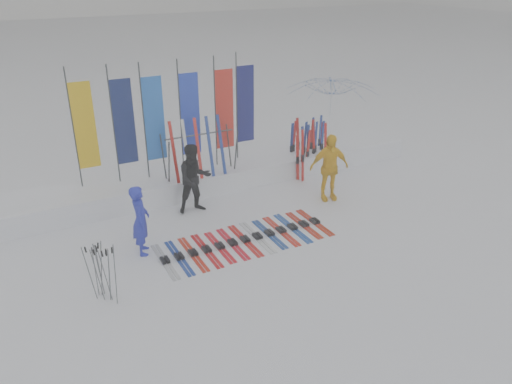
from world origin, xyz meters
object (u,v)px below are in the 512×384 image
ski_rack (200,148)px  person_yellow (329,167)px  ski_row (245,240)px  person_black (194,179)px  tent_canopy (331,117)px  person_blue (141,220)px

ski_rack → person_yellow: bearing=-33.7°
person_yellow → ski_row: size_ratio=0.46×
person_black → tent_canopy: tent_canopy is taller
person_black → ski_row: person_black is taller
person_blue → ski_rack: 3.47m
person_black → person_yellow: bearing=-13.0°
person_blue → tent_canopy: bearing=-51.0°
person_yellow → ski_rack: size_ratio=0.93×
person_blue → ski_row: 2.51m
ski_rack → person_blue: bearing=-135.1°
ski_row → person_yellow: bearing=18.5°
tent_canopy → ski_row: size_ratio=0.74×
person_yellow → tent_canopy: bearing=68.4°
person_black → ski_row: bearing=-75.1°
ski_row → tent_canopy: bearing=36.8°
person_blue → tent_canopy: (7.45, 3.21, 0.56)m
person_yellow → ski_rack: (-3.01, 2.00, 0.43)m
person_yellow → ski_rack: person_yellow is taller
person_black → ski_rack: bearing=62.6°
tent_canopy → person_blue: bearing=-156.7°
person_yellow → ski_rack: 3.64m
tent_canopy → ski_row: (-5.15, -3.85, -1.36)m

